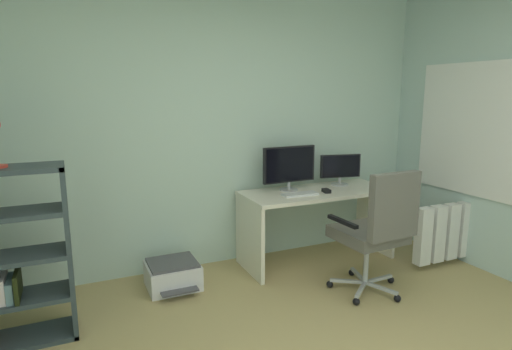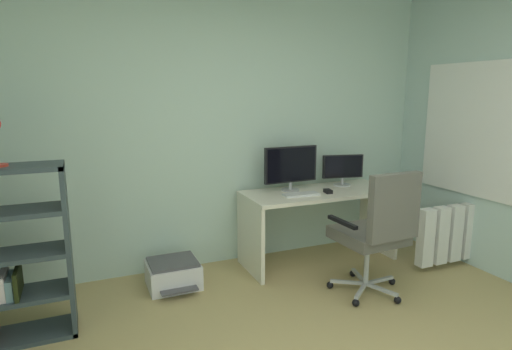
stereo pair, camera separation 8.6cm
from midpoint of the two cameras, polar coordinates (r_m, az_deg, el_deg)
wall_back at (r=4.10m, az=-6.58°, el=6.95°), size 4.56×0.10×2.78m
window_pane at (r=4.54m, az=26.86°, el=5.51°), size 0.01×1.18×1.19m
window_frame at (r=4.54m, az=26.80°, el=5.51°), size 0.02×1.26×1.27m
desk at (r=4.26m, az=7.71°, el=-4.54°), size 1.52×0.63×0.73m
monitor_main at (r=4.14m, az=3.92°, el=1.27°), size 0.57×0.18×0.44m
monitor_secondary at (r=4.46m, az=10.80°, el=0.97°), size 0.43×0.18×0.32m
keyboard at (r=3.99m, az=5.34°, el=-2.60°), size 0.35×0.15×0.02m
computer_mouse at (r=4.13m, az=8.91°, el=-2.12°), size 0.08×0.11×0.03m
office_chair at (r=3.60m, az=15.36°, el=-6.81°), size 0.63×0.64×1.08m
printer at (r=3.86m, az=-11.82°, el=-13.04°), size 0.44×0.48×0.24m
radiator at (r=4.65m, az=25.05°, el=-6.78°), size 1.03×0.10×0.56m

